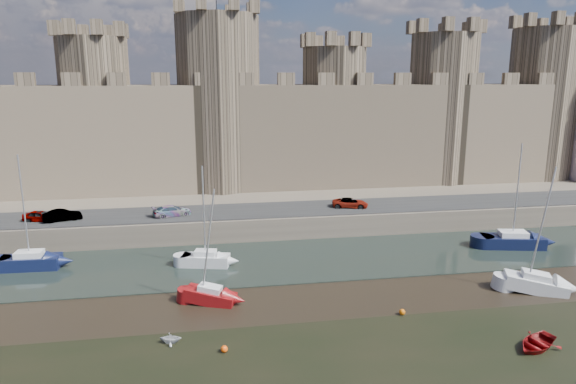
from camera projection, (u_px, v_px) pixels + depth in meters
name	position (u px, v px, depth m)	size (l,w,h in m)	color
water_channel	(211.00, 265.00, 49.15)	(160.00, 12.00, 0.08)	black
quay	(207.00, 179.00, 83.52)	(160.00, 60.00, 2.50)	#4C443A
road	(209.00, 212.00, 58.21)	(160.00, 7.00, 0.10)	black
castle	(200.00, 121.00, 69.55)	(108.50, 11.00, 29.00)	#42382B
car_0	(40.00, 216.00, 54.66)	(1.42, 3.54, 1.20)	gray
car_1	(62.00, 215.00, 54.74)	(1.37, 3.93, 1.29)	gray
car_2	(172.00, 211.00, 56.71)	(1.71, 4.21, 1.22)	gray
car_3	(350.00, 203.00, 60.32)	(1.93, 4.20, 1.17)	gray
sailboat_1	(30.00, 261.00, 47.89)	(5.46, 2.29, 10.80)	#0E1432
sailboat_2	(206.00, 259.00, 48.64)	(4.73, 2.69, 9.62)	silver
sailboat_3	(512.00, 240.00, 53.91)	(6.63, 3.71, 10.98)	black
sailboat_4	(210.00, 295.00, 40.79)	(4.29, 2.82, 9.35)	maroon
sailboat_5	(535.00, 283.00, 42.97)	(5.32, 3.72, 10.70)	silver
dinghy_3	(171.00, 338.00, 34.74)	(1.25, 0.77, 1.45)	silver
dinghy_4	(537.00, 344.00, 34.00)	(2.37, 0.69, 3.32)	maroon
buoy_1	(224.00, 349.00, 33.62)	(0.47, 0.47, 0.47)	#EF4C0A
buoy_3	(402.00, 312.00, 38.86)	(0.48, 0.48, 0.48)	#C75808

